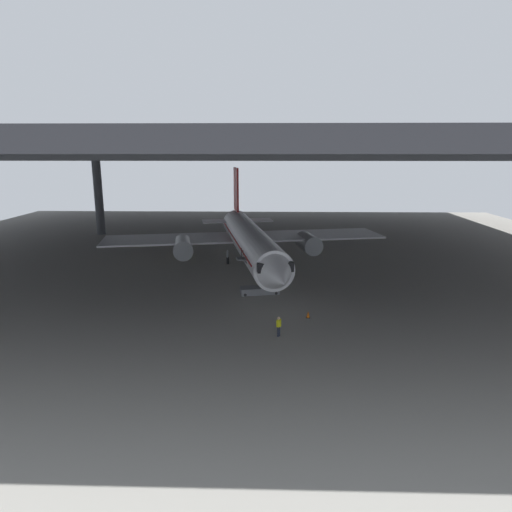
{
  "coord_description": "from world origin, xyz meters",
  "views": [
    {
      "loc": [
        2.33,
        -54.11,
        14.36
      ],
      "look_at": [
        0.9,
        -4.12,
        2.64
      ],
      "focal_mm": 31.3,
      "sensor_mm": 36.0,
      "label": 1
    }
  ],
  "objects_px": {
    "airplane_main": "(250,240)",
    "crew_worker_by_stairs": "(268,280)",
    "baggage_tug": "(184,252)",
    "traffic_cone_orange": "(308,314)",
    "crew_worker_near_nose": "(279,325)",
    "boarding_stairs": "(259,287)"
  },
  "relations": [
    {
      "from": "airplane_main",
      "to": "crew_worker_by_stairs",
      "type": "distance_m",
      "value": 9.31
    },
    {
      "from": "crew_worker_by_stairs",
      "to": "baggage_tug",
      "type": "relative_size",
      "value": 0.67
    },
    {
      "from": "traffic_cone_orange",
      "to": "baggage_tug",
      "type": "xyz_separation_m",
      "value": [
        -15.56,
        23.92,
        0.23
      ]
    },
    {
      "from": "traffic_cone_orange",
      "to": "baggage_tug",
      "type": "bearing_deg",
      "value": 123.05
    },
    {
      "from": "airplane_main",
      "to": "crew_worker_near_nose",
      "type": "xyz_separation_m",
      "value": [
        3.24,
        -21.66,
        -2.61
      ]
    },
    {
      "from": "traffic_cone_orange",
      "to": "baggage_tug",
      "type": "distance_m",
      "value": 28.53
    },
    {
      "from": "airplane_main",
      "to": "baggage_tug",
      "type": "xyz_separation_m",
      "value": [
        -9.62,
        6.47,
        -3.03
      ]
    },
    {
      "from": "crew_worker_near_nose",
      "to": "baggage_tug",
      "type": "xyz_separation_m",
      "value": [
        -12.86,
        28.13,
        -0.42
      ]
    },
    {
      "from": "airplane_main",
      "to": "traffic_cone_orange",
      "type": "height_order",
      "value": "airplane_main"
    },
    {
      "from": "airplane_main",
      "to": "crew_worker_near_nose",
      "type": "relative_size",
      "value": 23.31
    },
    {
      "from": "airplane_main",
      "to": "traffic_cone_orange",
      "type": "bearing_deg",
      "value": -71.2
    },
    {
      "from": "crew_worker_near_nose",
      "to": "crew_worker_by_stairs",
      "type": "height_order",
      "value": "crew_worker_near_nose"
    },
    {
      "from": "boarding_stairs",
      "to": "crew_worker_by_stairs",
      "type": "height_order",
      "value": "boarding_stairs"
    },
    {
      "from": "airplane_main",
      "to": "boarding_stairs",
      "type": "xyz_separation_m",
      "value": [
        1.43,
        -10.64,
        -2.82
      ]
    },
    {
      "from": "boarding_stairs",
      "to": "crew_worker_near_nose",
      "type": "xyz_separation_m",
      "value": [
        1.81,
        -11.03,
        0.2
      ]
    },
    {
      "from": "traffic_cone_orange",
      "to": "boarding_stairs",
      "type": "bearing_deg",
      "value": 123.54
    },
    {
      "from": "boarding_stairs",
      "to": "crew_worker_near_nose",
      "type": "distance_m",
      "value": 11.18
    },
    {
      "from": "airplane_main",
      "to": "traffic_cone_orange",
      "type": "distance_m",
      "value": 18.72
    },
    {
      "from": "airplane_main",
      "to": "boarding_stairs",
      "type": "distance_m",
      "value": 11.1
    },
    {
      "from": "traffic_cone_orange",
      "to": "baggage_tug",
      "type": "relative_size",
      "value": 0.25
    },
    {
      "from": "baggage_tug",
      "to": "airplane_main",
      "type": "bearing_deg",
      "value": -33.92
    },
    {
      "from": "boarding_stairs",
      "to": "crew_worker_by_stairs",
      "type": "relative_size",
      "value": 3.02
    }
  ]
}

